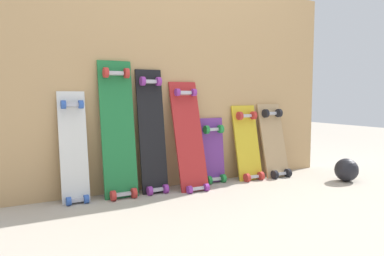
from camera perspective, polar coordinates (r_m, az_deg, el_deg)
The scene contains 10 objects.
ground_plane at distance 2.77m, azimuth -0.70°, elevation -9.09°, with size 12.00×12.00×0.00m, color #A89E8E.
plywood_wall_panel at distance 2.75m, azimuth -1.40°, elevation 7.02°, with size 2.69×0.04×1.54m, color tan.
skateboard_white at distance 2.42m, azimuth -18.25°, elevation -3.66°, with size 0.17×0.18×0.78m.
skateboard_green at distance 2.46m, azimuth -11.61°, elevation -0.86°, with size 0.23×0.21×0.98m.
skateboard_black at distance 2.55m, azimuth -6.32°, elevation -1.19°, with size 0.19×0.21×0.93m.
skateboard_red at distance 2.62m, azimuth -0.41°, elevation -1.96°, with size 0.22×0.29×0.86m.
skateboard_purple at distance 2.84m, azimuth 3.30°, elevation -4.16°, with size 0.21×0.13×0.57m.
skateboard_yellow at distance 2.97m, azimuth 8.86°, elevation -2.89°, with size 0.23×0.21×0.67m.
skateboard_natural at distance 3.13m, azimuth 12.92°, elevation -2.44°, with size 0.23×0.23×0.68m.
rubber_ball at distance 3.13m, azimuth 23.32°, elevation -6.13°, with size 0.18×0.18×0.18m, color black.
Camera 1 is at (-1.25, -2.38, 0.68)m, focal length 33.58 mm.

